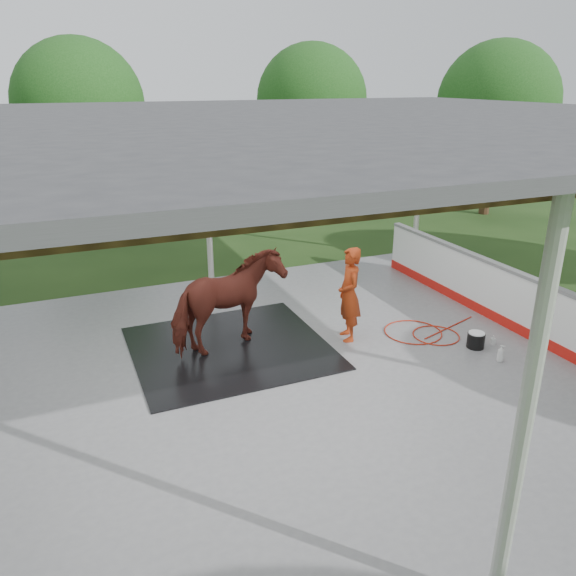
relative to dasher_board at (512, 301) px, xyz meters
name	(u,v)px	position (x,y,z in m)	size (l,w,h in m)	color
ground	(290,375)	(-4.60, 0.00, -0.59)	(100.00, 100.00, 0.00)	#1E3814
concrete_slab	(290,374)	(-4.60, 0.00, -0.57)	(12.00, 10.00, 0.05)	slate
pavilion_structure	(291,125)	(-4.60, 0.00, 3.37)	(12.60, 10.60, 4.05)	beige
dasher_board	(512,301)	(0.00, 0.00, 0.00)	(0.16, 8.00, 1.15)	red
tree_belt	(285,132)	(-4.30, 0.90, 3.20)	(28.00, 28.00, 5.80)	#382314
rubber_mat	(230,348)	(-5.24, 1.23, -0.53)	(3.36, 3.15, 0.03)	black
horse	(228,302)	(-5.24, 1.23, 0.34)	(0.93, 2.03, 1.72)	maroon
handler	(349,294)	(-3.11, 0.77, 0.33)	(0.63, 0.42, 1.74)	#AB3312
wash_bucket	(476,340)	(-1.19, -0.45, -0.39)	(0.31, 0.31, 0.29)	black
soap_bottle_a	(501,353)	(-1.16, -1.04, -0.39)	(0.12, 0.12, 0.30)	silver
soap_bottle_b	(493,340)	(-0.81, -0.48, -0.46)	(0.08, 0.08, 0.17)	#338CD8
hose_coil	(422,333)	(-1.72, 0.39, -0.53)	(2.05, 1.27, 0.02)	#AD200C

